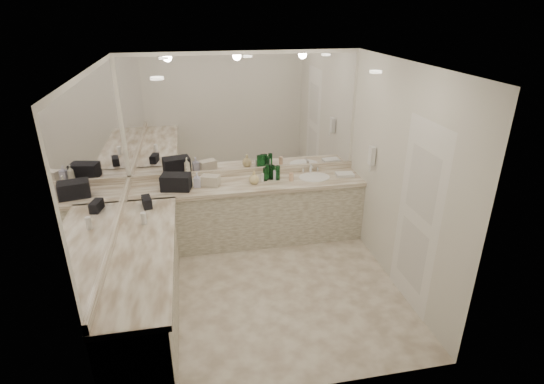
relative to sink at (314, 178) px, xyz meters
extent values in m
plane|color=beige|center=(-0.95, -1.20, -0.90)|extent=(3.20, 3.20, 0.00)
plane|color=white|center=(-0.95, -1.20, 1.71)|extent=(3.20, 3.20, 0.00)
cube|color=silver|center=(-0.95, 0.30, 0.41)|extent=(3.20, 0.02, 2.60)
cube|color=silver|center=(-2.55, -1.20, 0.41)|extent=(0.02, 3.00, 2.60)
cube|color=silver|center=(0.65, -1.20, 0.41)|extent=(0.02, 3.00, 2.60)
cube|color=beige|center=(-0.95, 0.00, -0.48)|extent=(3.20, 0.60, 0.84)
cube|color=beige|center=(-0.95, -0.01, -0.03)|extent=(3.20, 0.64, 0.06)
cube|color=beige|center=(-2.25, -1.50, -0.48)|extent=(0.60, 2.40, 0.84)
cube|color=beige|center=(-2.24, -1.50, -0.03)|extent=(0.64, 2.42, 0.06)
cube|color=beige|center=(-0.95, 0.28, 0.05)|extent=(3.20, 0.04, 0.10)
cube|color=beige|center=(-2.53, -1.20, 0.05)|extent=(0.04, 3.00, 0.10)
cube|color=white|center=(-0.95, 0.29, 0.88)|extent=(3.12, 0.01, 1.55)
cube|color=white|center=(-2.54, -1.20, 0.88)|extent=(0.01, 2.92, 1.55)
cylinder|color=white|center=(0.00, 0.00, 0.00)|extent=(0.44, 0.44, 0.03)
cube|color=silver|center=(0.00, 0.21, 0.07)|extent=(0.24, 0.16, 0.14)
cube|color=white|center=(0.61, -0.50, 0.46)|extent=(0.06, 0.10, 0.24)
cube|color=white|center=(0.64, -1.70, 0.16)|extent=(0.02, 0.82, 2.10)
cube|color=black|center=(-1.91, -0.05, 0.11)|extent=(0.42, 0.31, 0.21)
cube|color=black|center=(-2.25, -0.52, 0.06)|extent=(0.14, 0.23, 0.12)
cube|color=beige|center=(-1.46, -0.02, 0.07)|extent=(0.28, 0.23, 0.14)
cube|color=white|center=(0.44, -0.02, 0.03)|extent=(0.26, 0.18, 0.04)
cylinder|color=white|center=(-2.25, -0.98, 0.08)|extent=(0.06, 0.06, 0.14)
imported|color=white|center=(-1.76, 0.09, 0.13)|extent=(0.10, 0.10, 0.24)
imported|color=silver|center=(-1.63, -0.02, 0.11)|extent=(0.11, 0.11, 0.20)
imported|color=#D8C586|center=(-0.87, -0.06, 0.10)|extent=(0.18, 0.18, 0.18)
cylinder|color=#135222|center=(-0.53, 0.02, 0.11)|extent=(0.06, 0.06, 0.20)
cylinder|color=#135222|center=(-0.61, 0.05, 0.11)|extent=(0.06, 0.06, 0.21)
cylinder|color=#135222|center=(-0.70, 0.02, 0.10)|extent=(0.06, 0.06, 0.19)
cylinder|color=#135222|center=(-0.66, 0.07, 0.11)|extent=(0.06, 0.06, 0.22)
cylinder|color=#135222|center=(-0.58, 0.09, 0.10)|extent=(0.07, 0.07, 0.19)
cylinder|color=white|center=(-1.77, -0.01, 0.06)|extent=(0.06, 0.06, 0.12)
cylinder|color=silver|center=(-0.56, 0.04, 0.07)|extent=(0.06, 0.06, 0.13)
cylinder|color=white|center=(-0.75, -0.01, 0.06)|extent=(0.04, 0.04, 0.12)
cylinder|color=#E0B28C|center=(-0.35, -0.06, 0.06)|extent=(0.06, 0.06, 0.11)
cylinder|color=silver|center=(-0.57, 0.07, 0.06)|extent=(0.04, 0.04, 0.11)
camera|label=1|loc=(-1.66, -5.34, 2.23)|focal=28.00mm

